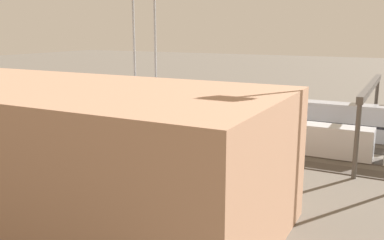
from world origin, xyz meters
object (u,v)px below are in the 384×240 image
Objects in this scene: signal_gantry at (370,94)px; train_on_track_3 at (188,124)px; light_mast_0 at (155,13)px; light_mast_2 at (133,5)px; train_on_track_1 at (181,106)px; maintenance_shed at (26,142)px.

train_on_track_3 is at bearing 11.94° from signal_gantry.
light_mast_0 is 1.19× the size of signal_gantry.
light_mast_2 is 1.30× the size of signal_gantry.
light_mast_2 is at bearing -39.15° from train_on_track_3.
light_mast_0 is (10.23, -8.25, 16.09)m from train_on_track_1.
maintenance_shed is at bearing 50.97° from signal_gantry.
light_mast_2 reaches higher than train_on_track_1.
maintenance_shed is at bearing 113.36° from light_mast_2.
signal_gantry is at bearing -168.06° from train_on_track_3.
train_on_track_1 is at bearing -9.32° from signal_gantry.
light_mast_0 is at bearing -171.71° from light_mast_2.
train_on_track_1 is 2.20× the size of light_mast_2.
train_on_track_1 is (6.81, -10.00, 0.54)m from train_on_track_3.
light_mast_2 is (4.56, 0.66, 1.49)m from light_mast_0.
light_mast_2 reaches higher than signal_gantry.
light_mast_0 is at bearing -38.88° from train_on_track_1.
light_mast_0 is 44.25m from signal_gantry.
train_on_track_3 is 12.11m from train_on_track_1.
light_mast_2 is 0.70× the size of maintenance_shed.
light_mast_0 is (17.04, -18.25, 16.63)m from train_on_track_3.
maintenance_shed is (-14.72, 45.29, -13.20)m from light_mast_0.
signal_gantry reaches higher than train_on_track_3.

